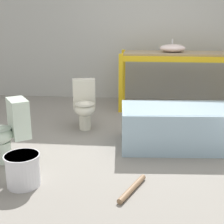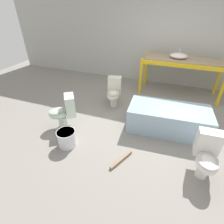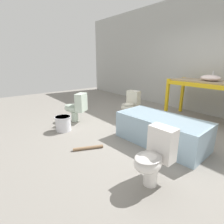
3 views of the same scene
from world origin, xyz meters
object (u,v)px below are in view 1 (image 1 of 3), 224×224
at_px(bucket_white, 23,169).
at_px(sink_basin, 173,48).
at_px(toilet_near, 7,130).
at_px(bathtub_main, 185,124).
at_px(toilet_far, 84,103).

bearing_deg(bucket_white, sink_basin, 61.01).
height_order(sink_basin, toilet_near, sink_basin).
bearing_deg(toilet_near, bucket_white, 0.47).
distance_m(bathtub_main, bucket_white, 2.04).
relative_size(sink_basin, toilet_near, 0.63).
height_order(sink_basin, toilet_far, sink_basin).
relative_size(toilet_near, toilet_far, 1.00).
height_order(toilet_far, bucket_white, toilet_far).
xyz_separation_m(toilet_near, toilet_far, (0.65, 1.21, 0.00)).
distance_m(sink_basin, bathtub_main, 1.96).
height_order(bathtub_main, toilet_far, toilet_far).
relative_size(toilet_near, bucket_white, 2.08).
bearing_deg(toilet_far, bathtub_main, -34.08).
xyz_separation_m(sink_basin, toilet_near, (-2.00, -2.44, -0.70)).
relative_size(bathtub_main, bucket_white, 4.77).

